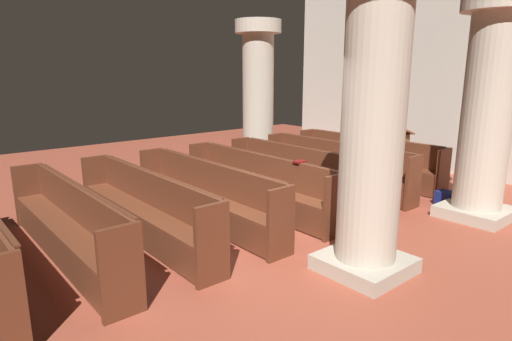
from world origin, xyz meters
TOP-DOWN VIEW (x-y plane):
  - ground_plane at (0.00, 0.00)m, footprint 19.20×19.20m
  - back_wall at (0.00, 6.08)m, footprint 10.00×0.16m
  - pew_row_0 at (-1.12, 3.97)m, footprint 3.52×0.47m
  - pew_row_1 at (-1.12, 2.93)m, footprint 3.52×0.46m
  - pew_row_2 at (-1.12, 1.90)m, footprint 3.52×0.46m
  - pew_row_3 at (-1.12, 0.86)m, footprint 3.52×0.47m
  - pew_row_4 at (-1.12, -0.18)m, footprint 3.52×0.46m
  - pew_row_5 at (-1.12, -1.22)m, footprint 3.52×0.47m
  - pew_row_6 at (-1.12, -2.25)m, footprint 3.52×0.46m
  - pillar_aisle_side at (1.50, 3.33)m, footprint 1.08×1.08m
  - pillar_far_side at (-3.70, 3.08)m, footprint 1.08×1.08m
  - pillar_aisle_rear at (1.50, 0.33)m, footprint 1.03×1.03m
  - lectern at (-0.95, 4.99)m, footprint 0.48×0.45m
  - hymn_book at (-0.29, 1.04)m, footprint 0.13×0.19m
  - kneeler_box_navy at (0.89, 3.59)m, footprint 0.35×0.27m

SIDE VIEW (x-z plane):
  - ground_plane at x=0.00m, z-range 0.00..0.00m
  - kneeler_box_navy at x=0.89m, z-range 0.00..0.25m
  - lectern at x=-0.95m, z-range -0.09..0.99m
  - pew_row_0 at x=-1.12m, z-range 0.03..0.97m
  - pew_row_1 at x=-1.12m, z-range 0.03..0.97m
  - pew_row_2 at x=-1.12m, z-range 0.03..0.97m
  - pew_row_3 at x=-1.12m, z-range 0.03..0.97m
  - pew_row_4 at x=-1.12m, z-range 0.03..0.97m
  - pew_row_5 at x=-1.12m, z-range 0.03..0.97m
  - pew_row_6 at x=-1.12m, z-range 0.03..0.97m
  - hymn_book at x=-0.29m, z-range 0.94..0.97m
  - pillar_aisle_side at x=1.50m, z-range 0.07..3.57m
  - pillar_far_side at x=-3.70m, z-range 0.07..3.57m
  - pillar_aisle_rear at x=1.50m, z-range 0.07..3.57m
  - back_wall at x=0.00m, z-range 0.00..4.50m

